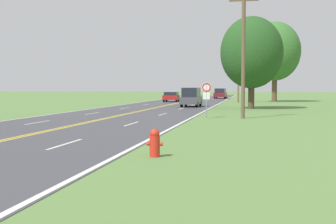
{
  "coord_description": "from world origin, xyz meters",
  "views": [
    {
      "loc": [
        8.9,
        1.44,
        1.96
      ],
      "look_at": [
        7.02,
        12.07,
        1.38
      ],
      "focal_mm": 50.0,
      "sensor_mm": 36.0,
      "label": 1
    }
  ],
  "objects": [
    {
      "name": "car_red_hatchback_approaching",
      "position": [
        -1.65,
        63.59,
        0.73
      ],
      "size": [
        1.97,
        3.82,
        1.33
      ],
      "rotation": [
        0.0,
        0.0,
        1.6
      ],
      "color": "black",
      "rests_on": "ground"
    },
    {
      "name": "tree_left_verge",
      "position": [
        8.95,
        44.48,
        5.08
      ],
      "size": [
        5.63,
        5.63,
        8.34
      ],
      "color": "#473828",
      "rests_on": "ground"
    },
    {
      "name": "tree_mid_treeline",
      "position": [
        12.03,
        65.9,
        6.76
      ],
      "size": [
        6.84,
        6.84,
        10.72
      ],
      "color": "brown",
      "rests_on": "ground"
    },
    {
      "name": "utility_pole_far",
      "position": [
        7.35,
        60.69,
        4.34
      ],
      "size": [
        1.8,
        0.24,
        8.37
      ],
      "color": "brown",
      "rests_on": "ground"
    },
    {
      "name": "fire_hydrant",
      "position": [
        6.26,
        14.21,
        0.4
      ],
      "size": [
        0.45,
        0.29,
        0.79
      ],
      "color": "red",
      "rests_on": "ground"
    },
    {
      "name": "car_maroon_van_mid_near",
      "position": [
        3.72,
        82.91,
        0.92
      ],
      "size": [
        2.11,
        4.58,
        1.75
      ],
      "rotation": [
        0.0,
        0.0,
        -1.61
      ],
      "color": "black",
      "rests_on": "ground"
    },
    {
      "name": "car_dark_grey_van_nearest",
      "position": [
        3.02,
        47.99,
        0.98
      ],
      "size": [
        1.79,
        4.38,
        1.91
      ],
      "rotation": [
        0.0,
        0.0,
        -1.59
      ],
      "color": "black",
      "rests_on": "ground"
    },
    {
      "name": "utility_pole_midground",
      "position": [
        8.42,
        31.06,
        4.12
      ],
      "size": [
        1.8,
        0.24,
        7.94
      ],
      "color": "brown",
      "rests_on": "ground"
    },
    {
      "name": "traffic_sign",
      "position": [
        6.13,
        31.05,
        1.69
      ],
      "size": [
        0.6,
        0.1,
        2.26
      ],
      "color": "gray",
      "rests_on": "ground"
    }
  ]
}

